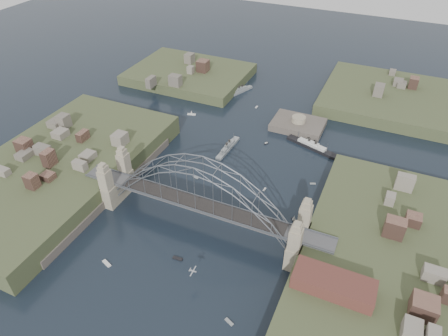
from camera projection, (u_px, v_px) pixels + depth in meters
ground at (201, 224)px, 130.05m from camera, size 500.00×500.00×0.00m
bridge at (200, 195)px, 122.60m from camera, size 84.00×13.80×24.60m
shore_west at (61, 174)px, 147.60m from camera, size 50.50×90.00×12.00m
shore_east at (388, 280)px, 110.12m from camera, size 50.50×90.00×12.00m
headland_nw at (189, 78)px, 216.71m from camera, size 60.00×45.00×9.00m
headland_ne at (398, 103)px, 193.13m from camera, size 70.00×55.00×9.50m
fort_island at (298, 128)px, 177.17m from camera, size 22.00×16.00×9.40m
wharf_shed at (334, 284)px, 99.45m from camera, size 20.00×8.00×4.00m
naval_cruiser_near at (228, 148)px, 163.14m from camera, size 3.08×17.33×5.17m
naval_cruiser_far at (241, 91)px, 203.57m from camera, size 7.67×14.93×5.15m
ocean_liner at (312, 146)px, 163.79m from camera, size 22.30×9.88×5.51m
aeroplane at (192, 271)px, 108.02m from camera, size 1.94×3.66×0.53m
small_boat_a at (196, 178)px, 148.72m from camera, size 2.36×1.37×0.45m
small_boat_b at (264, 189)px, 143.37m from camera, size 0.75×1.78×0.45m
small_boat_c at (178, 259)px, 118.40m from camera, size 3.13×1.24×0.45m
small_boat_d at (313, 184)px, 145.89m from camera, size 2.17×1.43×0.45m
small_boat_e at (192, 114)px, 185.56m from camera, size 4.04×2.29×2.38m
small_boat_f at (266, 143)px, 166.53m from camera, size 1.47×1.86×1.43m
small_boat_g at (229, 322)px, 102.07m from camera, size 2.74×1.81×0.45m
small_boat_h at (257, 107)px, 191.40m from camera, size 0.77×1.96×0.45m
small_boat_i at (294, 219)px, 130.60m from camera, size 2.05×2.34×2.38m
small_boat_j at (107, 263)px, 116.94m from camera, size 3.43×2.14×0.45m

